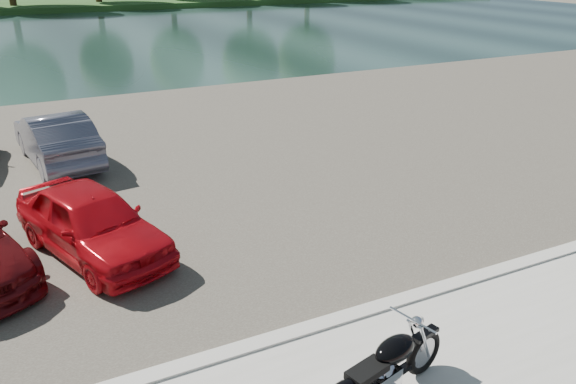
# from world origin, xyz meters

# --- Properties ---
(kerb) EXTENTS (60.00, 0.30, 0.14)m
(kerb) POSITION_xyz_m (0.00, 2.00, 0.07)
(kerb) COLOR #B8B6AD
(kerb) RESTS_ON ground
(parking_lot) EXTENTS (60.00, 18.00, 0.04)m
(parking_lot) POSITION_xyz_m (0.00, 11.00, 0.02)
(parking_lot) COLOR #463F38
(parking_lot) RESTS_ON ground
(river) EXTENTS (120.00, 40.00, 0.00)m
(river) POSITION_xyz_m (0.00, 40.00, 0.00)
(river) COLOR #1B312D
(river) RESTS_ON ground
(far_bank) EXTENTS (120.00, 24.00, 0.60)m
(far_bank) POSITION_xyz_m (0.00, 72.00, 0.30)
(far_bank) COLOR #204318
(far_bank) RESTS_ON ground
(motorcycle) EXTENTS (2.29, 0.94, 1.05)m
(motorcycle) POSITION_xyz_m (-0.79, 0.18, 0.56)
(motorcycle) COLOR black
(motorcycle) RESTS_ON promenade
(car_4) EXTENTS (2.93, 4.35, 1.38)m
(car_4) POSITION_xyz_m (-3.36, 6.11, 0.73)
(car_4) COLOR red
(car_4) RESTS_ON parking_lot
(car_9) EXTENTS (2.14, 4.58, 1.45)m
(car_9) POSITION_xyz_m (-3.46, 12.06, 0.77)
(car_9) COLOR slate
(car_9) RESTS_ON parking_lot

